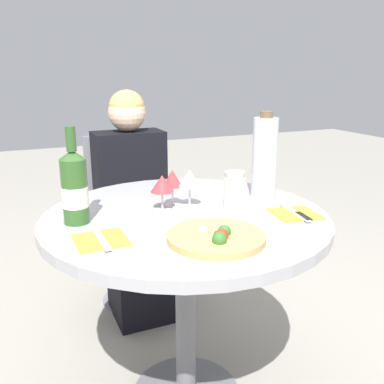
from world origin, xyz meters
TOP-DOWN VIEW (x-y plane):
  - dining_table at (0.00, 0.00)m, footprint 1.00×1.00m
  - chair_behind_diner at (0.02, 0.87)m, footprint 0.39×0.39m
  - seated_diner at (0.02, 0.73)m, footprint 0.35×0.41m
  - pizza_large at (-0.01, -0.26)m, footprint 0.29×0.29m
  - wine_bottle at (-0.36, 0.06)m, footprint 0.08×0.08m
  - tall_carafe at (0.36, 0.06)m, footprint 0.10×0.10m
  - sugar_shaker at (0.18, -0.02)m, footprint 0.08×0.08m
  - wine_glass_front_left at (-0.06, 0.07)m, footprint 0.08×0.08m
  - wine_glass_front_right at (0.05, 0.07)m, footprint 0.08×0.08m
  - wine_glass_center at (-0.01, 0.10)m, footprint 0.07×0.07m
  - place_setting_left at (-0.32, -0.13)m, footprint 0.15×0.19m
  - place_setting_right at (0.35, -0.16)m, footprint 0.17×0.19m

SIDE VIEW (x-z plane):
  - chair_behind_diner at x=0.02m, z-range -0.02..0.89m
  - seated_diner at x=0.02m, z-range -0.06..1.10m
  - dining_table at x=0.00m, z-range 0.26..1.03m
  - place_setting_left at x=-0.32m, z-range 0.77..0.78m
  - place_setting_right at x=0.35m, z-range 0.77..0.78m
  - pizza_large at x=-0.01m, z-range 0.76..0.81m
  - sugar_shaker at x=0.18m, z-range 0.77..0.90m
  - wine_glass_front_left at x=-0.06m, z-range 0.80..0.93m
  - wine_glass_center at x=-0.01m, z-range 0.80..0.94m
  - wine_glass_front_right at x=0.05m, z-range 0.80..0.94m
  - wine_bottle at x=-0.36m, z-range 0.73..1.05m
  - tall_carafe at x=0.36m, z-range 0.76..1.09m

